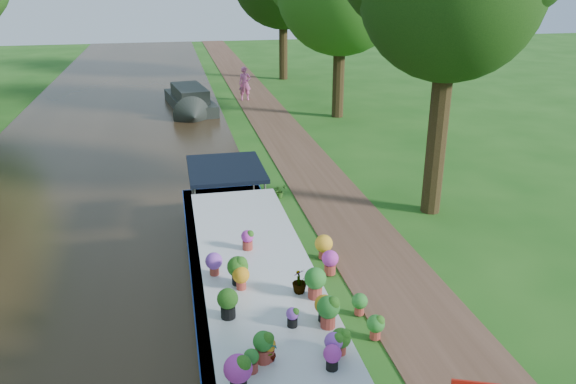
{
  "coord_description": "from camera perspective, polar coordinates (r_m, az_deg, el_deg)",
  "views": [
    {
      "loc": [
        -3.48,
        -11.14,
        6.57
      ],
      "look_at": [
        -0.7,
        2.12,
        1.3
      ],
      "focal_mm": 35.0,
      "sensor_mm": 36.0,
      "label": 1
    }
  ],
  "objects": [
    {
      "name": "towpath",
      "position": [
        13.75,
        9.68,
        -7.56
      ],
      "size": [
        2.2,
        100.0,
        0.03
      ],
      "primitive_type": "cube",
      "color": "#4F3324",
      "rests_on": "ground"
    },
    {
      "name": "second_boat",
      "position": [
        29.74,
        -9.92,
        9.14
      ],
      "size": [
        2.6,
        6.49,
        1.21
      ],
      "rotation": [
        0.0,
        0.0,
        0.15
      ],
      "color": "black",
      "rests_on": "canal_water"
    },
    {
      "name": "canal_water",
      "position": [
        13.17,
        -21.52,
        -10.28
      ],
      "size": [
        10.0,
        100.0,
        0.02
      ],
      "primitive_type": "cube",
      "color": "black",
      "rests_on": "ground"
    },
    {
      "name": "pedestrian_pink",
      "position": [
        31.62,
        -4.41,
        10.93
      ],
      "size": [
        0.68,
        0.45,
        1.82
      ],
      "primitive_type": "imported",
      "rotation": [
        0.0,
        0.0,
        -0.02
      ],
      "color": "#C4507B",
      "rests_on": "towpath"
    },
    {
      "name": "ground",
      "position": [
        13.4,
        4.83,
        -8.21
      ],
      "size": [
        100.0,
        100.0,
        0.0
      ],
      "primitive_type": "plane",
      "color": "#1D5114",
      "rests_on": "ground"
    },
    {
      "name": "plant_boat",
      "position": [
        10.32,
        -3.08,
        -12.45
      ],
      "size": [
        2.29,
        13.52,
        2.27
      ],
      "color": "silver",
      "rests_on": "canal_water"
    },
    {
      "name": "verge_plant",
      "position": [
        17.63,
        -0.86,
        0.12
      ],
      "size": [
        0.49,
        0.47,
        0.43
      ],
      "primitive_type": "imported",
      "rotation": [
        0.0,
        0.0,
        0.41
      ],
      "color": "#2E5D1B",
      "rests_on": "ground"
    }
  ]
}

